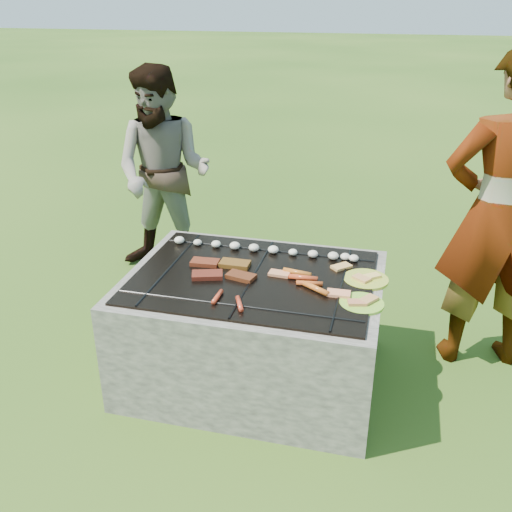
{
  "coord_description": "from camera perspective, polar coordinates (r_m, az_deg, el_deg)",
  "views": [
    {
      "loc": [
        0.65,
        -2.52,
        1.93
      ],
      "look_at": [
        0.0,
        0.05,
        0.7
      ],
      "focal_mm": 40.0,
      "sensor_mm": 36.0,
      "label": 1
    }
  ],
  "objects": [
    {
      "name": "bystander",
      "position": [
        4.2,
        -9.23,
        8.21
      ],
      "size": [
        0.74,
        0.58,
        1.5
      ],
      "primitive_type": "imported",
      "rotation": [
        0.0,
        0.0,
        -0.02
      ],
      "color": "gray",
      "rests_on": "ground"
    },
    {
      "name": "pork_slabs",
      "position": [
        2.97,
        -3.44,
        -1.31
      ],
      "size": [
        0.39,
        0.27,
        0.02
      ],
      "color": "#993A1B",
      "rests_on": "fire_pit"
    },
    {
      "name": "plate_near",
      "position": [
        2.72,
        10.55,
        -4.65
      ],
      "size": [
        0.22,
        0.22,
        0.03
      ],
      "color": "#BFD934",
      "rests_on": "fire_pit"
    },
    {
      "name": "mushrooms",
      "position": [
        3.17,
        1.37,
        0.67
      ],
      "size": [
        1.06,
        0.07,
        0.04
      ],
      "color": "#EBE7C7",
      "rests_on": "fire_pit"
    },
    {
      "name": "plate_far",
      "position": [
        2.94,
        10.92,
        -2.29
      ],
      "size": [
        0.23,
        0.23,
        0.03
      ],
      "color": "gold",
      "rests_on": "fire_pit"
    },
    {
      "name": "lawn",
      "position": [
        3.24,
        -0.22,
        -11.68
      ],
      "size": [
        60.0,
        60.0,
        0.0
      ],
      "primitive_type": "plane",
      "color": "#224711",
      "rests_on": "ground"
    },
    {
      "name": "bread_on_grate",
      "position": [
        2.89,
        6.43,
        -2.26
      ],
      "size": [
        0.43,
        0.39,
        0.02
      ],
      "color": "tan",
      "rests_on": "fire_pit"
    },
    {
      "name": "cook",
      "position": [
        3.24,
        23.21,
        3.73
      ],
      "size": [
        0.72,
        0.56,
        1.75
      ],
      "primitive_type": "imported",
      "rotation": [
        0.0,
        0.0,
        3.38
      ],
      "color": "gray",
      "rests_on": "ground"
    },
    {
      "name": "sausages",
      "position": [
        2.81,
        3.36,
        -2.87
      ],
      "size": [
        0.52,
        0.47,
        0.03
      ],
      "color": "#CB5F21",
      "rests_on": "fire_pit"
    },
    {
      "name": "fire_pit",
      "position": [
        3.08,
        -0.23,
        -7.45
      ],
      "size": [
        1.3,
        1.0,
        0.62
      ],
      "color": "gray",
      "rests_on": "ground"
    }
  ]
}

